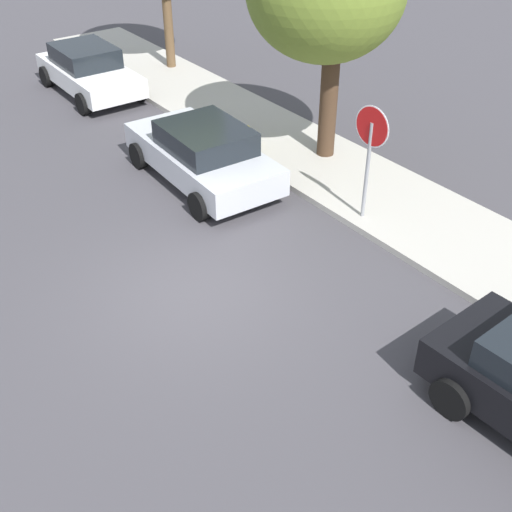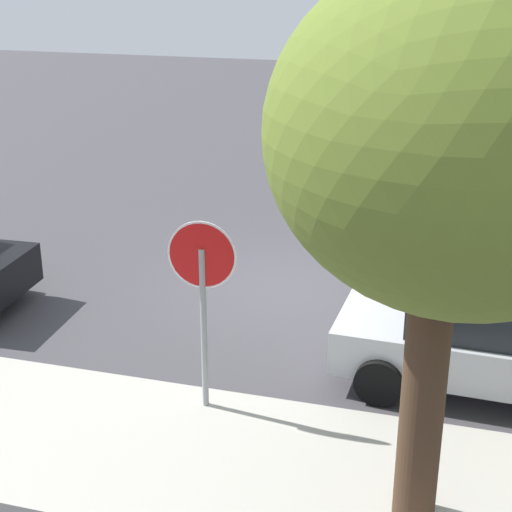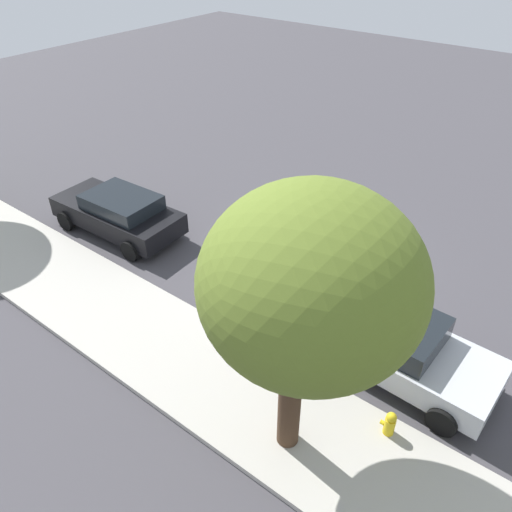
{
  "view_description": "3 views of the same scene",
  "coord_description": "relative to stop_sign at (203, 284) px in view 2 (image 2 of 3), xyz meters",
  "views": [
    {
      "loc": [
        8.16,
        -4.65,
        7.29
      ],
      "look_at": [
        0.62,
        0.96,
        0.7
      ],
      "focal_mm": 45.0,
      "sensor_mm": 36.0,
      "label": 1
    },
    {
      "loc": [
        -2.84,
        12.25,
        5.51
      ],
      "look_at": [
        0.26,
        1.34,
        1.09
      ],
      "focal_mm": 55.0,
      "sensor_mm": 36.0,
      "label": 2
    },
    {
      "loc": [
        -5.72,
        10.61,
        8.79
      ],
      "look_at": [
        1.14,
        1.67,
        0.77
      ],
      "focal_mm": 35.0,
      "sensor_mm": 36.0,
      "label": 3
    }
  ],
  "objects": [
    {
      "name": "ground_plane",
      "position": [
        -0.12,
        -4.17,
        -1.81
      ],
      "size": [
        60.0,
        60.0,
        0.0
      ],
      "primitive_type": "plane",
      "color": "#423F44"
    },
    {
      "name": "stop_sign",
      "position": [
        0.0,
        0.0,
        0.0
      ],
      "size": [
        0.85,
        0.08,
        2.6
      ],
      "color": "gray",
      "rests_on": "ground_plane"
    },
    {
      "name": "street_tree_near_corner",
      "position": [
        -2.9,
        1.23,
        2.22
      ],
      "size": [
        3.55,
        3.55,
        5.65
      ],
      "color": "#422D1E",
      "rests_on": "ground_plane"
    },
    {
      "name": "parked_car_silver",
      "position": [
        -3.53,
        -1.74,
        -1.07
      ],
      "size": [
        4.4,
        2.24,
        1.44
      ],
      "color": "silver",
      "rests_on": "ground_plane"
    },
    {
      "name": "sidewalk_curb",
      "position": [
        -0.12,
        1.0,
        -1.74
      ],
      "size": [
        32.0,
        2.78,
        0.14
      ],
      "primitive_type": "cube",
      "color": "#B2ADA3",
      "rests_on": "ground_plane"
    }
  ]
}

